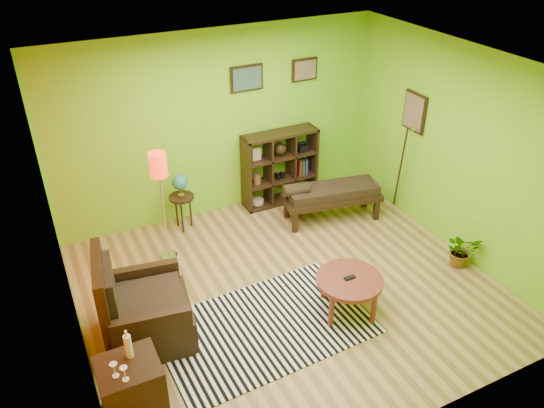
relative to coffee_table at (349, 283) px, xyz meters
name	(u,v)px	position (x,y,z in m)	size (l,w,h in m)	color
ground	(289,289)	(-0.44, 0.66, -0.42)	(5.00, 5.00, 0.00)	#A7854D
room_shell	(284,163)	(-0.53, 0.67, 1.38)	(5.04, 4.54, 2.82)	#7CCB1E
zebra_rug	(265,326)	(-1.01, 0.17, -0.41)	(2.40, 1.48, 0.01)	white
coffee_table	(349,283)	(0.00, 0.00, 0.00)	(0.79, 0.79, 0.50)	maroon
armchair	(141,313)	(-2.30, 0.64, -0.07)	(1.07, 1.07, 1.14)	black
side_cabinet	(132,390)	(-2.64, -0.34, -0.08)	(0.56, 0.51, 0.98)	black
floor_lamp	(159,175)	(-1.61, 2.01, 0.86)	(0.24, 0.24, 1.58)	silver
globe_table	(181,188)	(-1.19, 2.60, 0.26)	(0.37, 0.37, 0.89)	black
cube_shelf	(281,168)	(0.47, 2.69, 0.18)	(1.20, 0.35, 1.20)	black
bench	(330,194)	(0.88, 1.87, 0.02)	(1.55, 0.79, 0.68)	black
potted_plant	(461,253)	(1.86, 0.09, -0.23)	(0.42, 0.47, 0.37)	#26661E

